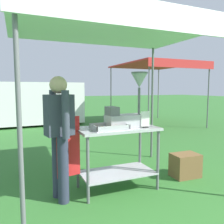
{
  "coord_description": "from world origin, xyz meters",
  "views": [
    {
      "loc": [
        -1.28,
        -1.93,
        1.46
      ],
      "look_at": [
        0.04,
        1.2,
        1.11
      ],
      "focal_mm": 36.6,
      "sensor_mm": 36.0,
      "label": 1
    }
  ],
  "objects": [
    {
      "name": "supply_crate",
      "position": [
        1.26,
        0.97,
        0.19
      ],
      "size": [
        0.46,
        0.33,
        0.38
      ],
      "color": "brown",
      "rests_on": "ground"
    },
    {
      "name": "donut_fryer",
      "position": [
        0.2,
        0.99,
        1.16
      ],
      "size": [
        0.62,
        0.28,
        0.79
      ],
      "color": "#B7B7BC",
      "rests_on": "donut_cart"
    },
    {
      "name": "menu_sign",
      "position": [
        0.4,
        0.84,
        1.0
      ],
      "size": [
        0.13,
        0.05,
        0.23
      ],
      "color": "black",
      "rests_on": "donut_cart"
    },
    {
      "name": "donut_tray",
      "position": [
        -0.13,
        0.92,
        0.92
      ],
      "size": [
        0.47,
        0.33,
        0.07
      ],
      "color": "#B7B7BC",
      "rests_on": "donut_cart"
    },
    {
      "name": "neighbour_tent",
      "position": [
        3.91,
        5.9,
        2.35
      ],
      "size": [
        2.72,
        3.37,
        2.42
      ],
      "color": "slate",
      "rests_on": "ground"
    },
    {
      "name": "vendor",
      "position": [
        -0.78,
        0.99,
        0.9
      ],
      "size": [
        0.46,
        0.54,
        1.61
      ],
      "color": "#2D3347",
      "rests_on": "ground"
    },
    {
      "name": "donut_cart",
      "position": [
        0.04,
        1.0,
        0.65
      ],
      "size": [
        1.14,
        0.62,
        0.9
      ],
      "color": "#B7B7BC",
      "rests_on": "ground"
    },
    {
      "name": "ground_plane",
      "position": [
        0.0,
        6.0,
        0.0
      ],
      "size": [
        70.0,
        70.0,
        0.0
      ],
      "primitive_type": "plane",
      "color": "#33702D"
    },
    {
      "name": "stall_canopy",
      "position": [
        0.04,
        1.1,
        2.23
      ],
      "size": [
        2.8,
        2.15,
        2.33
      ],
      "color": "slate",
      "rests_on": "ground"
    },
    {
      "name": "van_white",
      "position": [
        -1.38,
        7.79,
        0.88
      ],
      "size": [
        5.24,
        2.21,
        1.69
      ],
      "color": "white",
      "rests_on": "ground"
    }
  ]
}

